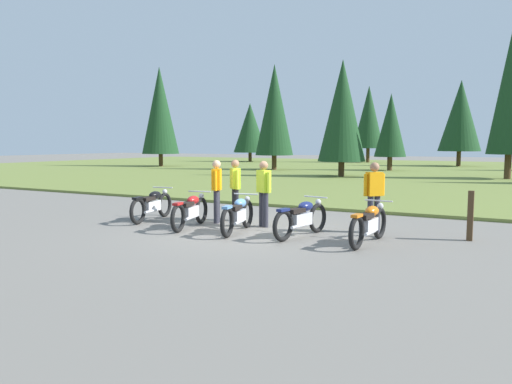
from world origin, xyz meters
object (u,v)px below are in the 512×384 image
Objects in this scene: motorcycle_red at (191,210)px; rider_near_row_end at (235,186)px; rider_checking_bike at (264,190)px; rider_in_hivis_vest at (374,193)px; motorcycle_navy at (302,218)px; rider_with_back_turned at (217,187)px; motorcycle_black at (152,205)px; motorcycle_orange at (369,223)px; motorcycle_sky_blue at (238,214)px; trail_marker_post at (470,216)px.

rider_near_row_end is at bearing 75.33° from motorcycle_red.
rider_in_hivis_vest is at bearing 10.53° from rider_checking_bike.
rider_with_back_turned is at bearing 164.73° from motorcycle_navy.
rider_with_back_turned reaches higher than motorcycle_black.
motorcycle_orange is at bearing -10.73° from rider_with_back_turned.
motorcycle_red is at bearing -179.45° from motorcycle_sky_blue.
motorcycle_red is at bearing -99.28° from rider_with_back_turned.
motorcycle_red is 4.50m from rider_in_hivis_vest.
motorcycle_orange is 1.26× the size of rider_checking_bike.
trail_marker_post is at bearing 13.71° from motorcycle_red.
motorcycle_orange is (3.12, 0.13, 0.00)m from motorcycle_sky_blue.
motorcycle_sky_blue is 1.13m from rider_checking_bike.
rider_checking_bike is at bearing 9.69° from motorcycle_black.
rider_checking_bike and rider_near_row_end have the same top height.
trail_marker_post is (4.95, 1.53, 0.11)m from motorcycle_sky_blue.
rider_in_hivis_vest is 3.82m from rider_near_row_end.
rider_checking_bike is (-1.38, 0.80, 0.51)m from motorcycle_navy.
motorcycle_navy is 1.67m from rider_checking_bike.
motorcycle_sky_blue is 1.25× the size of rider_checking_bike.
rider_checking_bike is at bearing 163.71° from motorcycle_orange.
motorcycle_orange is at bearing 2.45° from motorcycle_sky_blue.
motorcycle_black is 4.55m from motorcycle_navy.
rider_near_row_end is at bearing 179.73° from rider_in_hivis_vest.
motorcycle_sky_blue is 1.25× the size of rider_near_row_end.
rider_near_row_end is at bearing 122.82° from motorcycle_sky_blue.
rider_in_hivis_vest is 1.00× the size of rider_near_row_end.
motorcycle_sky_blue and motorcycle_orange have the same top height.
trail_marker_post is at bearing 0.19° from rider_near_row_end.
motorcycle_black is 1.25× the size of rider_with_back_turned.
motorcycle_black is at bearing 171.39° from motorcycle_sky_blue.
rider_with_back_turned is 0.61m from rider_near_row_end.
motorcycle_orange is at bearing -142.72° from trail_marker_post.
rider_checking_bike is 1.00× the size of rider_in_hivis_vest.
rider_with_back_turned and rider_near_row_end have the same top height.
rider_in_hivis_vest is (5.84, 1.04, 0.51)m from motorcycle_black.
rider_checking_bike is (3.17, 0.54, 0.51)m from motorcycle_black.
rider_with_back_turned is at bearing -178.29° from rider_checking_bike.
rider_with_back_turned is 1.53× the size of trail_marker_post.
motorcycle_orange is 1.92× the size of trail_marker_post.
rider_in_hivis_vest reaches higher than motorcycle_orange.
rider_checking_bike is 1.00× the size of rider_with_back_turned.
trail_marker_post is (7.95, 1.08, 0.11)m from motorcycle_black.
motorcycle_sky_blue is 1.25× the size of rider_in_hivis_vest.
rider_with_back_turned is at bearing 80.72° from motorcycle_red.
motorcycle_navy is at bearing -27.45° from rider_near_row_end.
rider_with_back_turned is 1.00× the size of rider_in_hivis_vest.
motorcycle_navy is at bearing 4.14° from motorcycle_red.
motorcycle_navy is at bearing -3.21° from motorcycle_black.
motorcycle_sky_blue is at bearing -57.18° from rider_near_row_end.
rider_with_back_turned is 4.09m from rider_in_hivis_vest.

